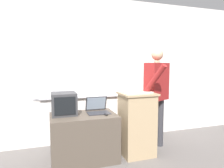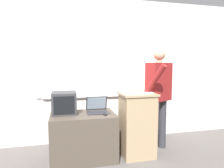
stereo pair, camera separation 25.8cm
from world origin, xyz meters
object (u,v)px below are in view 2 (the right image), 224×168
at_px(side_desk, 83,136).
at_px(person_presenter, 159,91).
at_px(crt_monitor, 64,103).
at_px(laptop, 97,107).
at_px(wireless_keyboard, 139,93).
at_px(lectern_podium, 137,124).
at_px(computer_mouse_by_laptop, 105,114).

bearing_deg(side_desk, person_presenter, 2.56).
relative_size(person_presenter, crt_monitor, 4.40).
height_order(side_desk, person_presenter, person_presenter).
bearing_deg(laptop, wireless_keyboard, -20.94).
distance_m(person_presenter, wireless_keyboard, 0.48).
distance_m(side_desk, crt_monitor, 0.60).
xyz_separation_m(lectern_podium, crt_monitor, (-1.12, 0.19, 0.36)).
bearing_deg(laptop, lectern_podium, -15.77).
bearing_deg(computer_mouse_by_laptop, side_desk, 156.29).
relative_size(person_presenter, computer_mouse_by_laptop, 17.28).
bearing_deg(person_presenter, lectern_podium, 173.09).
distance_m(wireless_keyboard, crt_monitor, 1.16).
bearing_deg(wireless_keyboard, side_desk, 170.54).
bearing_deg(lectern_podium, crt_monitor, 170.61).
height_order(computer_mouse_by_laptop, crt_monitor, crt_monitor).
distance_m(lectern_podium, person_presenter, 0.68).
bearing_deg(crt_monitor, computer_mouse_by_laptop, -22.48).
distance_m(laptop, crt_monitor, 0.52).
height_order(side_desk, wireless_keyboard, wireless_keyboard).
bearing_deg(person_presenter, crt_monitor, 153.82).
relative_size(side_desk, person_presenter, 0.56).
bearing_deg(crt_monitor, laptop, -1.51).
relative_size(side_desk, laptop, 2.83).
bearing_deg(person_presenter, side_desk, 158.18).
relative_size(laptop, computer_mouse_by_laptop, 3.44).
relative_size(lectern_podium, side_desk, 1.04).
height_order(person_presenter, wireless_keyboard, person_presenter).
bearing_deg(crt_monitor, person_presenter, -1.81).
distance_m(lectern_podium, laptop, 0.69).
bearing_deg(person_presenter, computer_mouse_by_laptop, 167.05).
bearing_deg(wireless_keyboard, crt_monitor, 167.58).
bearing_deg(person_presenter, wireless_keyboard, -179.63).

